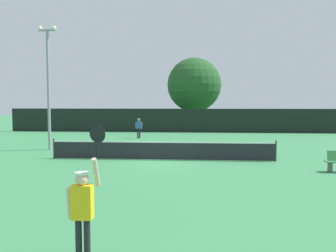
{
  "coord_description": "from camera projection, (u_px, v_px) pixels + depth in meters",
  "views": [
    {
      "loc": [
        1.67,
        -17.38,
        2.98
      ],
      "look_at": [
        -0.11,
        5.45,
        1.41
      ],
      "focal_mm": 35.99,
      "sensor_mm": 36.0,
      "label": 1
    }
  ],
  "objects": [
    {
      "name": "perimeter_fence",
      "position": [
        178.0,
        120.0,
        34.29
      ],
      "size": [
        35.07,
        0.12,
        2.4
      ],
      "primitive_type": "cube",
      "color": "black",
      "rests_on": "ground"
    },
    {
      "name": "tennis_ball",
      "position": [
        124.0,
        157.0,
        18.2
      ],
      "size": [
        0.07,
        0.07,
        0.07
      ],
      "primitive_type": "sphere",
      "color": "#CCE033",
      "rests_on": "ground"
    },
    {
      "name": "light_pole",
      "position": [
        48.0,
        80.0,
        21.15
      ],
      "size": [
        1.18,
        0.28,
        7.76
      ],
      "color": "gray",
      "rests_on": "ground"
    },
    {
      "name": "large_tree",
      "position": [
        194.0,
        85.0,
        38.92
      ],
      "size": [
        6.23,
        6.23,
        8.19
      ],
      "color": "brown",
      "rests_on": "ground"
    },
    {
      "name": "parked_car_mid",
      "position": [
        200.0,
        121.0,
        41.84
      ],
      "size": [
        2.35,
        4.38,
        1.69
      ],
      "rotation": [
        0.0,
        0.0,
        0.11
      ],
      "color": "black",
      "rests_on": "ground"
    },
    {
      "name": "parked_car_near",
      "position": [
        159.0,
        121.0,
        42.21
      ],
      "size": [
        2.1,
        4.29,
        1.69
      ],
      "rotation": [
        0.0,
        0.0,
        0.05
      ],
      "color": "white",
      "rests_on": "ground"
    },
    {
      "name": "player_serving",
      "position": [
        83.0,
        203.0,
        6.16
      ],
      "size": [
        0.68,
        0.4,
        2.58
      ],
      "color": "yellow",
      "rests_on": "ground"
    },
    {
      "name": "player_receiving",
      "position": [
        139.0,
        126.0,
        28.38
      ],
      "size": [
        0.57,
        0.24,
        1.65
      ],
      "rotation": [
        0.0,
        0.0,
        3.14
      ],
      "color": "blue",
      "rests_on": "ground"
    },
    {
      "name": "ground_plane",
      "position": [
        162.0,
        160.0,
        17.62
      ],
      "size": [
        120.0,
        120.0,
        0.0
      ],
      "primitive_type": "plane",
      "color": "#387F4C"
    },
    {
      "name": "tennis_net",
      "position": [
        162.0,
        150.0,
        17.59
      ],
      "size": [
        11.74,
        0.08,
        1.07
      ],
      "color": "#232328",
      "rests_on": "ground"
    }
  ]
}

